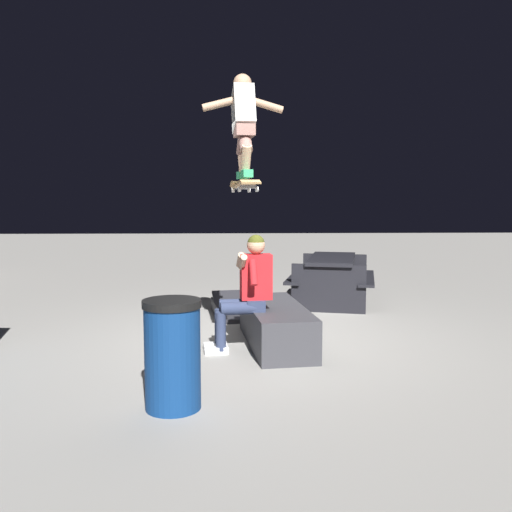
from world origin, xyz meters
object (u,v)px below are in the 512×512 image
Objects in this scene: kicker_ramp at (246,311)px; picnic_table_back at (332,272)px; skater_airborne at (244,121)px; person_sitting_on_ledge at (247,287)px; skateboard at (244,185)px; ledge_box_main at (276,325)px; trash_bin at (173,354)px.

picnic_table_back is (0.88, -1.40, 0.44)m from kicker_ramp.
skater_airborne is 3.08m from kicker_ramp.
person_sitting_on_ledge is 1.12m from skateboard.
skateboard is (-0.28, 0.36, 1.60)m from ledge_box_main.
skateboard is 0.53× the size of picnic_table_back.
picnic_table_back is 2.21× the size of trash_bin.
person_sitting_on_ledge is 3.11m from picnic_table_back.
skater_airborne is 3.71m from picnic_table_back.
picnic_table_back is (2.74, -1.44, -0.22)m from person_sitting_on_ledge.
trash_bin is (-1.67, 0.60, -2.07)m from skater_airborne.
picnic_table_back is (2.74, -1.47, -2.02)m from skater_airborne.
person_sitting_on_ledge is (-0.23, 0.34, 0.48)m from ledge_box_main.
picnic_table_back is at bearing -27.64° from person_sitting_on_ledge.
kicker_ramp is at bearing -1.67° from skateboard.
picnic_table_back is 4.87m from trash_bin.
trash_bin is at bearing 160.19° from skater_airborne.
skater_airborne is (0.06, 0.01, 0.69)m from skateboard.
ledge_box_main is 1.68m from kicker_ramp.
skateboard reaches higher than person_sitting_on_ledge.
ledge_box_main is at bearing 156.47° from picnic_table_back.
skateboard is at bearing -173.21° from skater_airborne.
skater_airborne is at bearing 178.08° from kicker_ramp.
skateboard is at bearing 178.33° from kicker_ramp.
ledge_box_main is 0.89× the size of picnic_table_back.
skater_airborne is 1.26× the size of trash_bin.
trash_bin is at bearing 154.85° from picnic_table_back.
skater_airborne reaches higher than ledge_box_main.
trash_bin reaches higher than ledge_box_main.
skater_airborne reaches higher than kicker_ramp.
kicker_ramp is (1.86, -0.06, -2.46)m from skater_airborne.
person_sitting_on_ledge is 0.66× the size of picnic_table_back.
kicker_ramp is (1.87, -0.03, -0.65)m from person_sitting_on_ledge.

